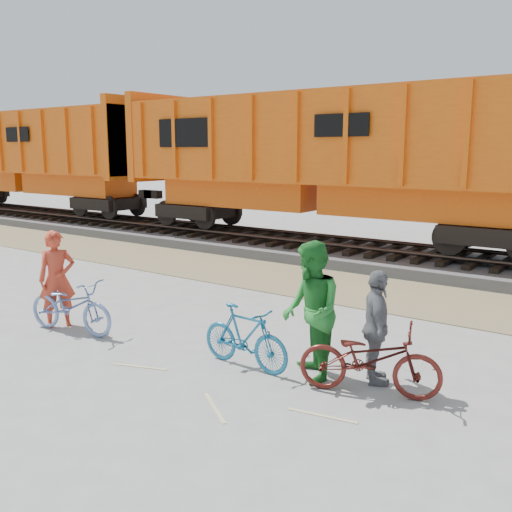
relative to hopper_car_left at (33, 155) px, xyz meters
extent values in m
plane|color=#9E9E99|center=(18.45, -9.00, -3.01)|extent=(120.00, 120.00, 0.00)
cube|color=#867853|center=(18.45, -3.50, -3.00)|extent=(120.00, 3.00, 0.02)
cube|color=slate|center=(18.45, 0.00, -2.86)|extent=(120.00, 4.00, 0.30)
cube|color=black|center=(11.95, 0.00, -2.65)|extent=(0.22, 2.60, 0.12)
cube|color=black|center=(18.45, 0.00, -2.65)|extent=(0.22, 2.60, 0.12)
cylinder|color=#382821|center=(18.45, -0.72, -2.53)|extent=(120.00, 0.12, 0.12)
cylinder|color=#382821|center=(18.45, 0.72, -2.53)|extent=(120.00, 0.12, 0.12)
cube|color=black|center=(0.00, 0.00, -2.07)|extent=(11.20, 2.20, 0.80)
cube|color=orange|center=(0.00, 0.00, -1.22)|extent=(11.76, 1.65, 0.90)
cube|color=orange|center=(0.00, 0.00, 0.53)|extent=(14.00, 3.00, 2.60)
cube|color=#D8580D|center=(6.85, 0.00, 0.63)|extent=(0.30, 3.06, 3.10)
cube|color=black|center=(15.00, 0.00, -2.07)|extent=(11.20, 2.20, 0.80)
cube|color=orange|center=(15.00, 0.00, -1.22)|extent=(11.76, 1.65, 0.90)
cube|color=orange|center=(15.00, 0.00, 0.53)|extent=(14.00, 3.00, 2.60)
cube|color=#D8580D|center=(8.15, 0.00, 0.63)|extent=(0.30, 3.06, 3.10)
cube|color=black|center=(10.80, -1.58, 0.73)|extent=(2.20, 0.04, 0.90)
imported|color=#6E8CC7|center=(15.23, -9.35, -2.52)|extent=(1.91, 0.93, 0.96)
imported|color=#17648D|center=(18.73, -8.88, -2.53)|extent=(1.59, 0.51, 0.94)
imported|color=#551914|center=(20.63, -8.68, -2.52)|extent=(1.97, 1.21, 0.98)
imported|color=#C23B24|center=(14.73, -9.25, -2.12)|extent=(0.70, 0.77, 1.77)
imported|color=#22792B|center=(19.73, -8.68, -2.02)|extent=(1.20, 1.21, 1.97)
imported|color=slate|center=(20.53, -8.28, -2.21)|extent=(0.83, 1.00, 1.60)
camera|label=1|loc=(23.59, -15.30, 0.17)|focal=40.00mm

